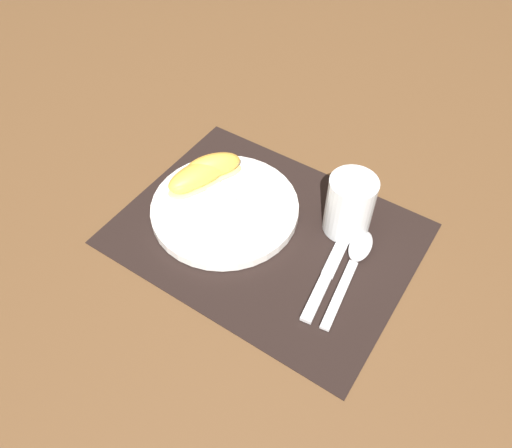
{
  "coord_description": "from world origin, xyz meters",
  "views": [
    {
      "loc": [
        0.27,
        -0.43,
        0.62
      ],
      "look_at": [
        -0.01,
        -0.01,
        0.02
      ],
      "focal_mm": 35.0,
      "sensor_mm": 36.0,
      "label": 1
    }
  ],
  "objects_px": {
    "juice_glass": "(349,208)",
    "citrus_wedge_2": "(193,178)",
    "plate": "(227,207)",
    "citrus_wedge_1": "(200,175)",
    "spoon": "(355,258)",
    "fork": "(233,206)",
    "citrus_wedge_0": "(213,167)",
    "knife": "(330,268)"
  },
  "relations": [
    {
      "from": "citrus_wedge_1",
      "to": "spoon",
      "type": "bearing_deg",
      "value": 1.72
    },
    {
      "from": "plate",
      "to": "knife",
      "type": "distance_m",
      "value": 0.2
    },
    {
      "from": "plate",
      "to": "juice_glass",
      "type": "relative_size",
      "value": 2.38
    },
    {
      "from": "juice_glass",
      "to": "fork",
      "type": "xyz_separation_m",
      "value": [
        -0.17,
        -0.08,
        -0.03
      ]
    },
    {
      "from": "juice_glass",
      "to": "citrus_wedge_1",
      "type": "distance_m",
      "value": 0.25
    },
    {
      "from": "knife",
      "to": "spoon",
      "type": "xyz_separation_m",
      "value": [
        0.02,
        0.04,
        0.0
      ]
    },
    {
      "from": "knife",
      "to": "citrus_wedge_2",
      "type": "xyz_separation_m",
      "value": [
        -0.27,
        0.02,
        0.03
      ]
    },
    {
      "from": "fork",
      "to": "spoon",
      "type": "bearing_deg",
      "value": 6.85
    },
    {
      "from": "citrus_wedge_1",
      "to": "knife",
      "type": "bearing_deg",
      "value": -6.09
    },
    {
      "from": "juice_glass",
      "to": "citrus_wedge_2",
      "type": "height_order",
      "value": "juice_glass"
    },
    {
      "from": "juice_glass",
      "to": "knife",
      "type": "distance_m",
      "value": 0.1
    },
    {
      "from": "knife",
      "to": "citrus_wedge_1",
      "type": "relative_size",
      "value": 1.58
    },
    {
      "from": "citrus_wedge_1",
      "to": "fork",
      "type": "bearing_deg",
      "value": -11.92
    },
    {
      "from": "fork",
      "to": "citrus_wedge_1",
      "type": "bearing_deg",
      "value": 168.08
    },
    {
      "from": "citrus_wedge_0",
      "to": "spoon",
      "type": "bearing_deg",
      "value": -3.46
    },
    {
      "from": "citrus_wedge_2",
      "to": "citrus_wedge_1",
      "type": "bearing_deg",
      "value": 58.22
    },
    {
      "from": "fork",
      "to": "citrus_wedge_1",
      "type": "distance_m",
      "value": 0.08
    },
    {
      "from": "juice_glass",
      "to": "citrus_wedge_2",
      "type": "distance_m",
      "value": 0.26
    },
    {
      "from": "juice_glass",
      "to": "knife",
      "type": "height_order",
      "value": "juice_glass"
    },
    {
      "from": "plate",
      "to": "spoon",
      "type": "relative_size",
      "value": 1.26
    },
    {
      "from": "plate",
      "to": "citrus_wedge_1",
      "type": "relative_size",
      "value": 1.82
    },
    {
      "from": "fork",
      "to": "citrus_wedge_2",
      "type": "height_order",
      "value": "citrus_wedge_2"
    },
    {
      "from": "citrus_wedge_0",
      "to": "citrus_wedge_2",
      "type": "distance_m",
      "value": 0.04
    },
    {
      "from": "citrus_wedge_0",
      "to": "plate",
      "type": "bearing_deg",
      "value": -36.0
    },
    {
      "from": "plate",
      "to": "citrus_wedge_1",
      "type": "bearing_deg",
      "value": 166.48
    },
    {
      "from": "plate",
      "to": "knife",
      "type": "bearing_deg",
      "value": -3.63
    },
    {
      "from": "spoon",
      "to": "fork",
      "type": "distance_m",
      "value": 0.21
    },
    {
      "from": "fork",
      "to": "citrus_wedge_1",
      "type": "height_order",
      "value": "citrus_wedge_1"
    },
    {
      "from": "citrus_wedge_1",
      "to": "juice_glass",
      "type": "bearing_deg",
      "value": 13.75
    },
    {
      "from": "fork",
      "to": "citrus_wedge_2",
      "type": "distance_m",
      "value": 0.09
    },
    {
      "from": "juice_glass",
      "to": "knife",
      "type": "bearing_deg",
      "value": -77.45
    },
    {
      "from": "juice_glass",
      "to": "knife",
      "type": "xyz_separation_m",
      "value": [
        0.02,
        -0.09,
        -0.04
      ]
    },
    {
      "from": "plate",
      "to": "knife",
      "type": "relative_size",
      "value": 1.15
    },
    {
      "from": "juice_glass",
      "to": "citrus_wedge_2",
      "type": "bearing_deg",
      "value": -164.35
    },
    {
      "from": "plate",
      "to": "fork",
      "type": "relative_size",
      "value": 1.4
    },
    {
      "from": "spoon",
      "to": "fork",
      "type": "height_order",
      "value": "fork"
    },
    {
      "from": "juice_glass",
      "to": "fork",
      "type": "bearing_deg",
      "value": -155.36
    },
    {
      "from": "plate",
      "to": "juice_glass",
      "type": "distance_m",
      "value": 0.2
    },
    {
      "from": "spoon",
      "to": "citrus_wedge_2",
      "type": "bearing_deg",
      "value": -176.27
    },
    {
      "from": "spoon",
      "to": "citrus_wedge_2",
      "type": "distance_m",
      "value": 0.3
    },
    {
      "from": "plate",
      "to": "citrus_wedge_0",
      "type": "xyz_separation_m",
      "value": [
        -0.06,
        0.04,
        0.03
      ]
    },
    {
      "from": "juice_glass",
      "to": "citrus_wedge_2",
      "type": "xyz_separation_m",
      "value": [
        -0.25,
        -0.07,
        -0.01
      ]
    }
  ]
}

